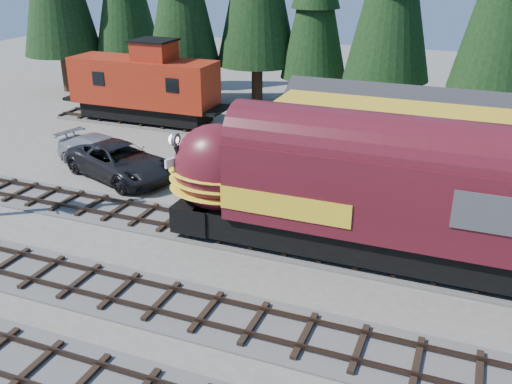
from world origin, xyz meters
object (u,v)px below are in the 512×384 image
at_px(locomotive, 357,196).
at_px(caboose, 145,86).
at_px(depot, 394,144).
at_px(pickup_truck_b, 102,153).
at_px(pickup_truck_a, 120,161).

xyz_separation_m(locomotive, caboose, (-18.59, 14.00, 0.04)).
xyz_separation_m(depot, caboose, (-18.97, 7.50, -0.19)).
height_order(depot, caboose, caboose).
bearing_deg(pickup_truck_b, pickup_truck_a, -104.08).
distance_m(locomotive, pickup_truck_b, 16.89).
distance_m(depot, caboose, 20.40).
distance_m(depot, locomotive, 6.52).
bearing_deg(caboose, pickup_truck_b, -74.06).
bearing_deg(pickup_truck_a, depot, -59.49).
relative_size(locomotive, caboose, 1.60).
xyz_separation_m(pickup_truck_a, pickup_truck_b, (-1.96, 1.02, -0.08)).
relative_size(depot, locomotive, 0.74).
distance_m(caboose, pickup_truck_a, 11.13).
bearing_deg(pickup_truck_a, pickup_truck_b, 83.15).
distance_m(depot, pickup_truck_b, 16.60).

